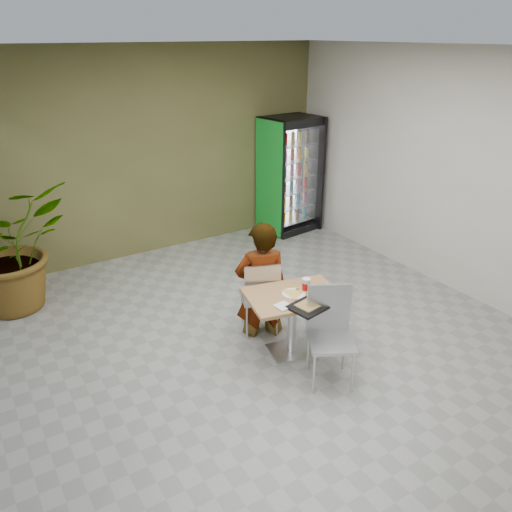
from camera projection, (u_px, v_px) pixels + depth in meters
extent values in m
plane|color=gray|center=(276.00, 352.00, 5.68)|extent=(7.00, 7.00, 0.00)
cube|color=#B8784E|center=(293.00, 296.00, 5.38)|extent=(1.12, 0.89, 0.04)
cylinder|color=#BBBEC0|center=(292.00, 326.00, 5.53)|extent=(0.10, 0.10, 0.71)
cube|color=#BBBEC0|center=(291.00, 351.00, 5.67)|extent=(0.57, 0.50, 0.04)
cube|color=#BBBEC0|center=(259.00, 297.00, 5.94)|extent=(0.54, 0.54, 0.03)
cube|color=#BBBEC0|center=(263.00, 286.00, 5.66)|extent=(0.40, 0.17, 0.50)
cylinder|color=#BBBEC0|center=(270.00, 304.00, 6.23)|extent=(0.02, 0.02, 0.45)
cylinder|color=#BBBEC0|center=(242.00, 307.00, 6.16)|extent=(0.02, 0.02, 0.45)
cylinder|color=#BBBEC0|center=(277.00, 319.00, 5.91)|extent=(0.02, 0.02, 0.45)
cylinder|color=#BBBEC0|center=(247.00, 322.00, 5.84)|extent=(0.02, 0.02, 0.45)
cube|color=#BBBEC0|center=(331.00, 342.00, 5.02)|extent=(0.61, 0.61, 0.03)
cube|color=#BBBEC0|center=(329.00, 308.00, 5.11)|extent=(0.41, 0.25, 0.54)
cylinder|color=#BBBEC0|center=(314.00, 374.00, 4.94)|extent=(0.03, 0.03, 0.48)
cylinder|color=#BBBEC0|center=(352.00, 372.00, 4.96)|extent=(0.03, 0.03, 0.48)
cylinder|color=#BBBEC0|center=(308.00, 351.00, 5.29)|extent=(0.03, 0.03, 0.48)
cylinder|color=#BBBEC0|center=(344.00, 350.00, 5.31)|extent=(0.03, 0.03, 0.48)
imported|color=black|center=(261.00, 291.00, 5.86)|extent=(0.73, 0.60, 1.71)
cylinder|color=white|center=(294.00, 294.00, 5.37)|extent=(0.25, 0.25, 0.01)
cylinder|color=white|center=(306.00, 286.00, 5.39)|extent=(0.08, 0.08, 0.15)
cylinder|color=#B9100B|center=(306.00, 286.00, 5.39)|extent=(0.09, 0.09, 0.08)
cylinder|color=white|center=(306.00, 279.00, 5.36)|extent=(0.09, 0.09, 0.01)
cube|color=white|center=(283.00, 306.00, 5.12)|extent=(0.17, 0.17, 0.02)
cube|color=black|center=(311.00, 306.00, 5.12)|extent=(0.49, 0.40, 0.02)
cube|color=black|center=(290.00, 175.00, 8.83)|extent=(0.99, 0.82, 2.02)
cube|color=green|center=(268.00, 179.00, 8.60)|extent=(0.10, 0.69, 1.98)
cube|color=silver|center=(302.00, 178.00, 8.55)|extent=(0.72, 0.10, 1.62)
imported|color=#336227|center=(8.00, 248.00, 6.33)|extent=(1.89, 1.79, 1.65)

